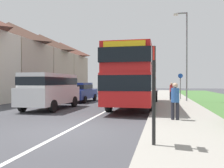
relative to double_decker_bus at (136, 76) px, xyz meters
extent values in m
plane|color=#424247|center=(-1.46, -8.21, -2.14)|extent=(120.00, 120.00, 0.00)
cube|color=silver|center=(-1.46, -0.21, -2.14)|extent=(0.14, 60.00, 0.01)
cube|color=#9E998E|center=(2.74, -2.21, -2.08)|extent=(3.20, 68.00, 0.12)
cube|color=red|center=(0.00, 0.00, -0.82)|extent=(2.50, 10.28, 1.65)
cube|color=red|center=(0.00, 0.00, 0.78)|extent=(2.45, 10.07, 1.55)
cube|color=black|center=(0.00, 0.00, -0.49)|extent=(2.52, 10.33, 0.76)
cube|color=black|center=(0.00, 0.00, 0.86)|extent=(2.52, 10.33, 0.72)
cube|color=gold|center=(0.00, -5.09, 1.28)|extent=(2.00, 0.08, 0.44)
cylinder|color=black|center=(-1.25, 3.19, -1.64)|extent=(0.30, 1.00, 1.00)
cylinder|color=black|center=(1.25, 3.19, -1.64)|extent=(0.30, 1.00, 1.00)
cylinder|color=black|center=(-1.25, -2.82, -1.64)|extent=(0.30, 1.00, 1.00)
cylinder|color=black|center=(1.25, -2.82, -1.64)|extent=(0.30, 1.00, 1.00)
cube|color=silver|center=(-5.11, -2.39, -1.27)|extent=(1.95, 5.11, 1.02)
cube|color=silver|center=(-5.11, -2.39, -0.34)|extent=(1.72, 4.70, 0.84)
cube|color=black|center=(-5.11, -2.39, -0.38)|extent=(1.76, 4.75, 0.47)
cylinder|color=black|center=(-6.07, -0.81, -1.78)|extent=(0.20, 0.72, 0.72)
cylinder|color=black|center=(-4.16, -0.81, -1.78)|extent=(0.20, 0.72, 0.72)
cylinder|color=black|center=(-6.07, -3.98, -1.78)|extent=(0.20, 0.72, 0.72)
cylinder|color=black|center=(-4.16, -3.98, -1.78)|extent=(0.20, 0.72, 0.72)
cube|color=navy|center=(-5.18, 3.31, -1.47)|extent=(1.75, 4.54, 0.74)
cube|color=navy|center=(-5.18, 3.09, -0.79)|extent=(1.54, 2.50, 0.61)
cube|color=black|center=(-5.18, 3.09, -0.82)|extent=(1.57, 2.52, 0.34)
cylinder|color=black|center=(-6.04, 4.72, -1.84)|extent=(0.20, 0.60, 0.60)
cylinder|color=black|center=(-4.33, 4.72, -1.84)|extent=(0.20, 0.60, 0.60)
cylinder|color=black|center=(-6.04, 1.91, -1.84)|extent=(0.20, 0.60, 0.60)
cylinder|color=black|center=(-4.33, 1.91, -1.84)|extent=(0.20, 0.60, 0.60)
cylinder|color=#23232D|center=(2.19, -5.80, -1.72)|extent=(0.14, 0.14, 0.85)
cylinder|color=#23232D|center=(2.39, -5.80, -1.72)|extent=(0.14, 0.14, 0.85)
cylinder|color=#2D599E|center=(2.29, -5.80, -0.99)|extent=(0.34, 0.34, 0.60)
sphere|color=tan|center=(2.29, -5.80, -0.58)|extent=(0.22, 0.22, 0.22)
cylinder|color=#23232D|center=(2.50, 5.47, -1.72)|extent=(0.14, 0.14, 0.85)
cylinder|color=#23232D|center=(2.70, 5.47, -1.72)|extent=(0.14, 0.14, 0.85)
cylinder|color=#BF3333|center=(2.60, 5.47, -0.99)|extent=(0.34, 0.34, 0.60)
sphere|color=tan|center=(2.60, 5.47, -0.58)|extent=(0.22, 0.22, 0.22)
cylinder|color=black|center=(1.54, -9.96, -0.84)|extent=(0.09, 0.09, 2.60)
cube|color=red|center=(1.54, -9.96, 0.26)|extent=(0.04, 0.44, 0.32)
cube|color=black|center=(1.54, -9.94, -0.59)|extent=(0.06, 0.52, 0.68)
cylinder|color=slate|center=(3.46, 6.83, -1.09)|extent=(0.08, 0.08, 2.10)
cylinder|color=blue|center=(3.46, 6.83, 0.16)|extent=(0.44, 0.03, 0.44)
cylinder|color=slate|center=(3.79, 4.46, 1.64)|extent=(0.12, 0.12, 7.56)
cube|color=slate|center=(3.34, 4.46, 5.37)|extent=(0.90, 0.10, 0.10)
cube|color=silver|center=(2.89, 4.46, 5.30)|extent=(0.36, 0.20, 0.14)
cube|color=tan|center=(-13.64, 5.21, 0.70)|extent=(6.97, 6.04, 5.68)
pyramid|color=#4C3328|center=(-13.64, 5.21, 4.64)|extent=(6.97, 6.04, 2.20)
cube|color=tan|center=(-13.64, 11.36, 0.70)|extent=(6.97, 6.04, 5.68)
pyramid|color=#4C3328|center=(-13.64, 11.36, 4.64)|extent=(6.97, 6.04, 2.20)
cube|color=tan|center=(-13.64, 17.52, 0.70)|extent=(6.97, 6.04, 5.68)
pyramid|color=brown|center=(-13.64, 17.52, 4.64)|extent=(6.97, 6.04, 2.20)
camera|label=1|loc=(1.73, -15.84, -0.45)|focal=37.15mm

